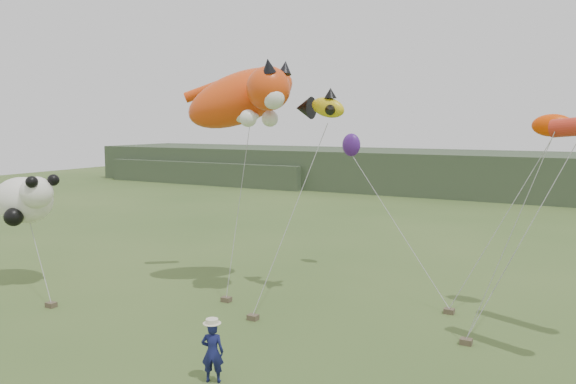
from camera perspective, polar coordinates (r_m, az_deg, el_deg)
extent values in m
plane|color=#385123|center=(15.76, -7.02, -18.69)|extent=(120.00, 120.00, 0.00)
cube|color=#2D3D28|center=(57.34, 19.98, 1.76)|extent=(90.00, 12.00, 4.00)
cube|color=#2D3D28|center=(66.06, -7.16, 2.11)|extent=(25.00, 8.00, 2.50)
imported|color=#131749|center=(15.51, -7.68, -15.82)|extent=(0.71, 0.61, 1.64)
cube|color=brown|center=(22.07, -6.28, -10.79)|extent=(0.36, 0.29, 0.18)
cube|color=brown|center=(20.08, -3.58, -12.58)|extent=(0.36, 0.29, 0.18)
cube|color=brown|center=(18.82, 17.64, -14.28)|extent=(0.36, 0.29, 0.18)
cube|color=brown|center=(23.09, -22.93, -10.50)|extent=(0.36, 0.29, 0.18)
cube|color=brown|center=(21.46, 16.05, -11.55)|extent=(0.36, 0.29, 0.18)
ellipsoid|color=#DF410F|center=(22.86, -4.84, 9.50)|extent=(5.15, 4.31, 3.43)
sphere|color=#DF410F|center=(21.14, -2.01, 10.47)|extent=(1.65, 1.65, 1.65)
cone|color=black|center=(20.67, -2.00, 12.71)|extent=(0.51, 0.63, 0.62)
cone|color=black|center=(21.37, -0.29, 12.53)|extent=(0.51, 0.59, 0.59)
sphere|color=white|center=(20.70, -1.51, 9.53)|extent=(0.82, 0.82, 0.82)
ellipsoid|color=white|center=(22.51, -4.81, 7.67)|extent=(1.61, 0.81, 0.50)
sphere|color=white|center=(20.92, -4.07, 7.48)|extent=(0.64, 0.64, 0.64)
sphere|color=white|center=(21.92, -1.85, 7.47)|extent=(0.64, 0.64, 0.64)
cylinder|color=#DF410F|center=(24.85, -8.58, 10.09)|extent=(1.71, 1.25, 0.99)
ellipsoid|color=gold|center=(21.25, 4.08, 8.56)|extent=(1.50, 0.63, 1.02)
cone|color=black|center=(22.01, 1.62, 8.52)|extent=(0.71, 0.89, 0.87)
cone|color=black|center=(21.23, 4.34, 9.99)|extent=(0.48, 0.48, 0.39)
cone|color=black|center=(20.69, 4.26, 8.33)|extent=(0.51, 0.54, 0.39)
cone|color=black|center=(21.57, 5.32, 8.27)|extent=(0.51, 0.54, 0.39)
ellipsoid|color=white|center=(26.30, -25.31, -0.75)|extent=(2.95, 1.97, 1.97)
sphere|color=white|center=(25.01, -24.19, -0.05)|extent=(1.31, 1.31, 1.31)
sphere|color=black|center=(24.44, -24.59, 0.93)|extent=(0.48, 0.48, 0.48)
sphere|color=black|center=(24.92, -22.74, 1.13)|extent=(0.48, 0.48, 0.48)
sphere|color=black|center=(25.43, -26.10, -2.29)|extent=(0.76, 0.76, 0.76)
sphere|color=black|center=(27.25, -25.80, -1.46)|extent=(0.76, 0.76, 0.76)
ellipsoid|color=#E83C00|center=(21.22, 25.28, 6.14)|extent=(1.33, 0.77, 0.77)
ellipsoid|color=#461978|center=(25.77, 6.45, 4.78)|extent=(0.85, 0.57, 1.04)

